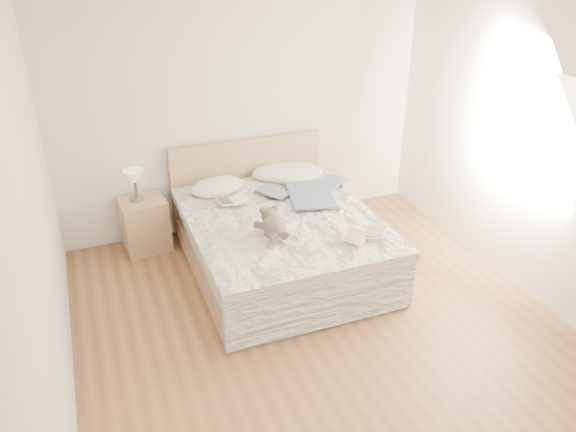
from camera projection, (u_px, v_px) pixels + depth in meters
The scene contains 15 objects.
floor at pixel (329, 337), 4.67m from camera, with size 4.00×4.50×0.00m, color brown.
wall_back at pixel (243, 106), 5.90m from camera, with size 4.00×0.02×2.70m, color silver.
wall_left at pixel (37, 240), 3.40m from camera, with size 0.02×4.50×2.70m, color silver.
wall_right at pixel (552, 154), 4.68m from camera, with size 0.02×4.50×2.70m, color silver.
window at pixel (527, 131), 4.88m from camera, with size 0.02×1.30×1.10m, color white.
bed at pixel (279, 239), 5.51m from camera, with size 1.72×2.14×1.00m.
nightstand at pixel (145, 224), 5.83m from camera, with size 0.45×0.40×0.56m, color #9D825F.
table_lamp at pixel (134, 179), 5.61m from camera, with size 0.22×0.22×0.32m.
pillow_left at pixel (217, 187), 5.80m from camera, with size 0.56×0.39×0.17m, color white.
pillow_middle at pixel (276, 172), 6.14m from camera, with size 0.53×0.37×0.16m, color white.
pillow_right at pixel (294, 173), 6.12m from camera, with size 0.65×0.45×0.19m, color white.
blouse at pixel (311, 195), 5.65m from camera, with size 0.68×0.72×0.03m, color #424F74, non-canonical shape.
photo_book at pixel (232, 201), 5.53m from camera, with size 0.30×0.21×0.02m, color white.
childrens_book at pixel (366, 234), 4.93m from camera, with size 0.40×0.27×0.03m, color beige.
teddy_bear at pixel (274, 233), 4.92m from camera, with size 0.26×0.36×0.19m, color brown, non-canonical shape.
Camera 1 is at (-1.64, -3.30, 3.06)m, focal length 35.00 mm.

